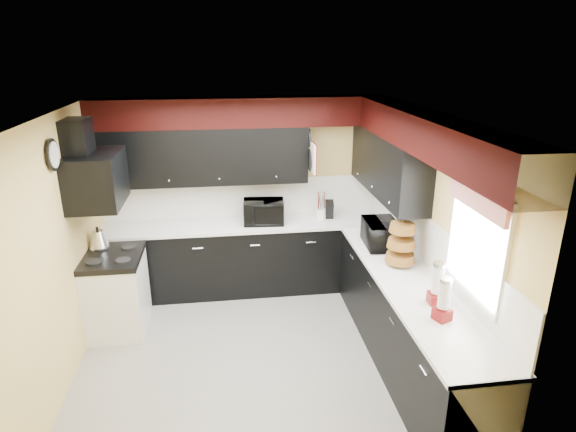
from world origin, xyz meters
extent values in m
plane|color=gray|center=(0.00, 0.00, 0.00)|extent=(3.60, 3.60, 0.00)
cube|color=#E0C666|center=(0.00, 1.80, 1.25)|extent=(3.60, 0.06, 2.50)
cube|color=#E0C666|center=(1.80, 0.00, 1.25)|extent=(0.06, 3.60, 2.50)
cube|color=#E0C666|center=(-1.80, 0.00, 1.25)|extent=(0.06, 3.60, 2.50)
cube|color=white|center=(0.00, 0.00, 2.50)|extent=(3.60, 3.60, 0.06)
cube|color=black|center=(0.00, 1.50, 0.45)|extent=(3.60, 0.60, 0.90)
cube|color=black|center=(1.50, -0.30, 0.45)|extent=(0.60, 3.00, 0.90)
cube|color=white|center=(0.00, 1.50, 0.92)|extent=(3.62, 0.64, 0.04)
cube|color=white|center=(1.50, -0.30, 0.92)|extent=(0.64, 3.02, 0.04)
cube|color=white|center=(0.00, 1.79, 1.19)|extent=(3.60, 0.02, 0.50)
cube|color=white|center=(1.79, 0.00, 1.19)|extent=(0.02, 3.60, 0.50)
cube|color=black|center=(-0.50, 1.62, 1.80)|extent=(2.60, 0.35, 0.70)
cube|color=black|center=(1.62, 0.90, 1.80)|extent=(0.35, 1.80, 0.70)
cube|color=black|center=(0.00, 1.62, 2.33)|extent=(3.60, 0.36, 0.35)
cube|color=black|center=(1.62, -0.18, 2.33)|extent=(0.36, 3.24, 0.35)
cube|color=white|center=(-1.50, 0.75, 0.43)|extent=(0.60, 0.75, 0.86)
cube|color=black|center=(-1.50, 0.75, 0.89)|extent=(0.62, 0.77, 0.06)
cube|color=black|center=(-1.55, 0.75, 1.78)|extent=(0.50, 0.78, 0.55)
cube|color=black|center=(-1.68, 0.75, 2.20)|extent=(0.24, 0.40, 0.40)
cube|color=red|center=(1.73, -0.90, 1.95)|extent=(0.04, 0.88, 0.20)
cube|color=white|center=(0.83, 1.30, 1.80)|extent=(0.03, 0.26, 0.35)
imported|color=black|center=(0.24, 1.48, 1.09)|extent=(0.54, 0.46, 0.29)
imported|color=black|center=(1.48, 0.56, 1.08)|extent=(0.38, 0.54, 0.29)
cylinder|color=white|center=(0.99, 1.52, 1.01)|extent=(0.16, 0.16, 0.14)
cube|color=black|center=(1.10, 1.54, 1.06)|extent=(0.12, 0.16, 0.23)
camera|label=1|loc=(-0.24, -4.28, 3.09)|focal=30.00mm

